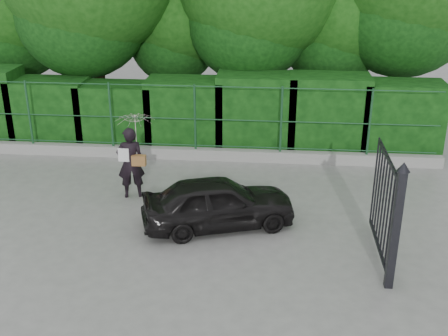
{
  "coord_description": "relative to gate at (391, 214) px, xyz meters",
  "views": [
    {
      "loc": [
        2.49,
        -9.72,
        5.73
      ],
      "look_at": [
        1.47,
        1.3,
        1.1
      ],
      "focal_mm": 45.0,
      "sensor_mm": 36.0,
      "label": 1
    }
  ],
  "objects": [
    {
      "name": "hedge",
      "position": [
        -4.53,
        6.22,
        -0.16
      ],
      "size": [
        14.2,
        1.2,
        2.19
      ],
      "color": "black",
      "rests_on": "ground"
    },
    {
      "name": "gate",
      "position": [
        0.0,
        0.0,
        0.0
      ],
      "size": [
        0.22,
        2.33,
        2.36
      ],
      "color": "black",
      "rests_on": "ground"
    },
    {
      "name": "ground",
      "position": [
        -4.6,
        0.72,
        -1.19
      ],
      "size": [
        80.0,
        80.0,
        0.0
      ],
      "primitive_type": "plane",
      "color": "gray"
    },
    {
      "name": "car",
      "position": [
        -3.2,
        1.48,
        -0.64
      ],
      "size": [
        3.43,
        2.2,
        1.09
      ],
      "primitive_type": "imported",
      "rotation": [
        0.0,
        0.0,
        1.88
      ],
      "color": "black",
      "rests_on": "ground"
    },
    {
      "name": "woman",
      "position": [
        -5.26,
        2.76,
        0.12
      ],
      "size": [
        0.95,
        0.92,
        2.02
      ],
      "color": "black",
      "rests_on": "ground"
    },
    {
      "name": "kerb",
      "position": [
        -4.6,
        5.22,
        -1.04
      ],
      "size": [
        14.0,
        0.25,
        0.3
      ],
      "primitive_type": "cube",
      "color": "#9E9E99",
      "rests_on": "ground"
    },
    {
      "name": "fence",
      "position": [
        -4.38,
        5.22,
        0.01
      ],
      "size": [
        14.13,
        0.06,
        1.8
      ],
      "color": "#1C4B29",
      "rests_on": "kerb"
    }
  ]
}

